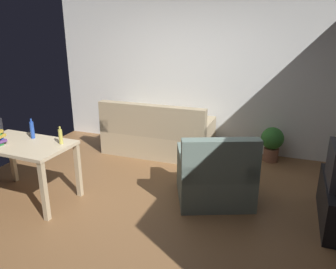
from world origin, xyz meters
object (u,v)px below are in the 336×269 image
bottle_dark (0,127)px  bottle_squat (61,136)px  bottle_blue (32,130)px  potted_plant (272,142)px  couch (157,136)px  armchair (215,177)px  desk (23,151)px

bottle_dark → bottle_squat: bottle_dark is taller
bottle_dark → bottle_blue: 0.46m
bottle_dark → potted_plant: bearing=33.8°
couch → potted_plant: couch is taller
potted_plant → bottle_squat: size_ratio=2.60×
bottle_blue → bottle_squat: (0.47, -0.05, -0.02)m
armchair → bottle_squat: bearing=-2.5°
potted_plant → bottle_squat: 3.28m
desk → bottle_blue: bearing=92.0°
desk → armchair: size_ratio=1.07×
bottle_blue → bottle_squat: 0.47m
armchair → bottle_squat: size_ratio=5.23×
potted_plant → bottle_blue: (-2.84, -2.15, 0.54)m
couch → bottle_squat: bearing=75.1°
bottle_dark → bottle_squat: (0.93, 0.01, -0.03)m
bottle_squat → desk: bearing=-162.8°
desk → armchair: bearing=21.4°
desk → armchair: 2.41m
couch → bottle_blue: bearing=62.3°
desk → bottle_dark: bottle_dark is taller
couch → bottle_blue: 2.16m
potted_plant → bottle_dark: size_ratio=2.06×
armchair → bottle_squat: (-1.79, -0.63, 0.53)m
desk → bottle_squat: (0.47, 0.14, 0.20)m
desk → bottle_blue: bottle_blue is taller
bottle_dark → bottle_blue: size_ratio=1.08×
couch → armchair: (1.28, -1.26, 0.01)m
potted_plant → bottle_blue: bottle_blue is taller
armchair → bottle_dark: bottle_dark is taller
bottle_blue → bottle_squat: bearing=-6.0°
couch → desk: (-0.97, -2.04, 0.34)m
armchair → bottle_squat: bottle_squat is taller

